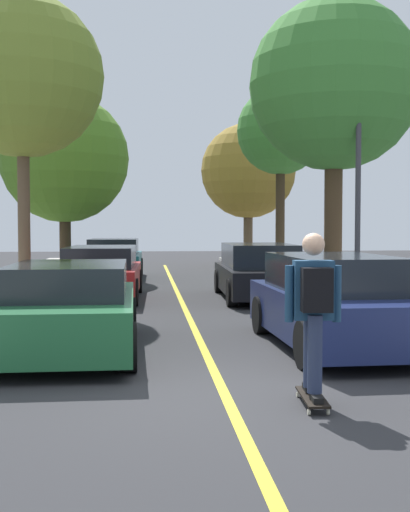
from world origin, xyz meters
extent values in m
plane|color=#2D2D30|center=(0.00, 0.00, 0.00)|extent=(80.00, 80.00, 0.00)
cube|color=gold|center=(0.00, 4.00, 0.00)|extent=(0.12, 39.20, 0.01)
cube|color=#1E5B33|center=(-1.97, 2.59, 0.51)|extent=(1.92, 4.30, 0.66)
cube|color=black|center=(-1.97, 2.56, 1.07)|extent=(1.67, 2.59, 0.46)
cylinder|color=black|center=(-1.08, 1.17, 0.32)|extent=(0.23, 0.64, 0.64)
cylinder|color=black|center=(-1.13, 4.03, 0.32)|extent=(0.23, 0.64, 0.64)
cylinder|color=black|center=(-2.86, 4.00, 0.32)|extent=(0.23, 0.64, 0.64)
cube|color=maroon|center=(-1.97, 9.57, 0.50)|extent=(1.93, 4.49, 0.65)
cube|color=black|center=(-1.97, 9.59, 1.08)|extent=(1.68, 3.01, 0.49)
cylinder|color=black|center=(-1.15, 8.03, 0.32)|extent=(0.23, 0.64, 0.64)
cylinder|color=black|center=(-2.86, 8.07, 0.32)|extent=(0.23, 0.64, 0.64)
cylinder|color=black|center=(-1.08, 11.08, 0.32)|extent=(0.23, 0.64, 0.64)
cylinder|color=black|center=(-2.79, 11.12, 0.32)|extent=(0.23, 0.64, 0.64)
cube|color=#196066|center=(-1.97, 15.91, 0.53)|extent=(1.90, 4.48, 0.69)
cube|color=black|center=(-1.97, 16.12, 1.13)|extent=(1.66, 2.64, 0.51)
cylinder|color=black|center=(-1.13, 14.37, 0.32)|extent=(0.23, 0.64, 0.64)
cylinder|color=black|center=(-2.85, 14.39, 0.32)|extent=(0.23, 0.64, 0.64)
cylinder|color=black|center=(-1.09, 17.42, 0.32)|extent=(0.23, 0.64, 0.64)
cylinder|color=black|center=(-2.81, 17.45, 0.32)|extent=(0.23, 0.64, 0.64)
cube|color=navy|center=(1.97, 2.57, 0.53)|extent=(1.90, 4.30, 0.69)
cube|color=black|center=(1.97, 2.62, 1.14)|extent=(1.63, 2.69, 0.53)
cylinder|color=black|center=(1.11, 3.96, 0.32)|extent=(0.24, 0.65, 0.64)
cylinder|color=black|center=(2.73, 4.02, 0.32)|extent=(0.24, 0.65, 0.64)
cylinder|color=black|center=(1.21, 1.13, 0.32)|extent=(0.24, 0.65, 0.64)
cube|color=black|center=(1.97, 9.31, 0.50)|extent=(1.92, 4.61, 0.63)
cube|color=black|center=(1.97, 9.34, 1.10)|extent=(1.67, 2.89, 0.57)
cylinder|color=black|center=(1.14, 10.92, 0.32)|extent=(0.23, 0.64, 0.64)
cylinder|color=black|center=(2.86, 10.89, 0.32)|extent=(0.23, 0.64, 0.64)
cylinder|color=black|center=(1.08, 7.74, 0.32)|extent=(0.23, 0.64, 0.64)
cylinder|color=black|center=(2.80, 7.71, 0.32)|extent=(0.23, 0.64, 0.64)
cylinder|color=brown|center=(-3.63, 8.33, 2.05)|extent=(0.28, 0.28, 3.83)
sphere|color=olive|center=(-3.63, 8.33, 5.24)|extent=(3.69, 3.69, 3.69)
cylinder|color=#3D2D1E|center=(-3.63, 16.09, 1.62)|extent=(0.39, 0.39, 2.95)
sphere|color=#4C7A23|center=(-3.63, 16.09, 4.15)|extent=(4.40, 4.40, 4.40)
cylinder|color=#4C3823|center=(3.63, 8.47, 2.17)|extent=(0.43, 0.43, 4.06)
sphere|color=#3D7F33|center=(3.63, 8.47, 5.20)|extent=(4.08, 4.08, 4.08)
cylinder|color=#3D2D1E|center=(3.63, 14.84, 2.16)|extent=(0.31, 0.31, 4.03)
sphere|color=#3D7F33|center=(3.63, 14.84, 5.01)|extent=(2.93, 2.93, 2.93)
cylinder|color=brown|center=(3.63, 21.87, 1.52)|extent=(0.40, 0.40, 2.76)
sphere|color=olive|center=(3.63, 21.87, 4.24)|extent=(4.16, 4.16, 4.16)
cylinder|color=#38383D|center=(3.72, 6.88, 2.51)|extent=(0.12, 0.12, 4.75)
cube|color=#EAE5C6|center=(3.72, 6.88, 5.01)|extent=(0.36, 0.24, 0.20)
cube|color=black|center=(0.85, -0.57, 0.09)|extent=(0.28, 0.85, 0.02)
cylinder|color=beige|center=(0.77, -0.22, 0.03)|extent=(0.03, 0.06, 0.06)
cylinder|color=beige|center=(0.96, -0.23, 0.03)|extent=(0.03, 0.06, 0.06)
cylinder|color=beige|center=(0.73, -0.90, 0.03)|extent=(0.03, 0.06, 0.06)
cylinder|color=beige|center=(0.92, -0.91, 0.03)|extent=(0.03, 0.06, 0.06)
cube|color=#99999E|center=(0.87, -0.23, 0.07)|extent=(0.10, 0.05, 0.02)
cube|color=#99999E|center=(0.82, -0.91, 0.07)|extent=(0.10, 0.05, 0.02)
cube|color=black|center=(0.86, -0.35, 0.13)|extent=(0.12, 0.27, 0.06)
cube|color=black|center=(0.83, -0.79, 0.13)|extent=(0.12, 0.27, 0.06)
cylinder|color=#283351|center=(0.85, -0.45, 0.56)|extent=(0.16, 0.16, 0.79)
cylinder|color=#283351|center=(0.84, -0.69, 0.56)|extent=(0.16, 0.16, 0.79)
cube|color=navy|center=(0.85, -0.57, 1.20)|extent=(0.41, 0.25, 0.60)
sphere|color=tan|center=(0.85, -0.57, 1.66)|extent=(0.23, 0.23, 0.23)
cylinder|color=navy|center=(0.60, -0.55, 1.16)|extent=(0.10, 0.10, 0.58)
cylinder|color=navy|center=(1.09, -0.58, 1.16)|extent=(0.10, 0.10, 0.58)
cube|color=black|center=(0.83, -0.77, 1.22)|extent=(0.31, 0.20, 0.44)
camera|label=1|loc=(-0.86, -7.22, 1.86)|focal=46.75mm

